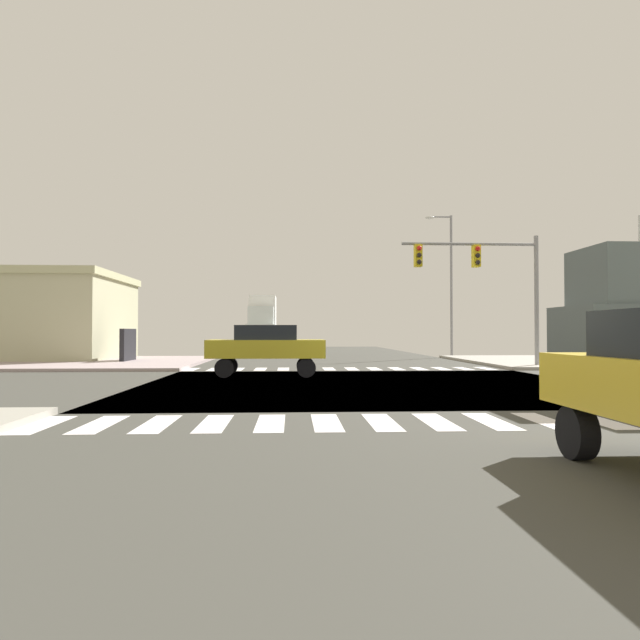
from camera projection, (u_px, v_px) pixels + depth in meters
name	position (u px, v px, depth m)	size (l,w,h in m)	color
ground	(368.00, 385.00, 17.45)	(90.00, 90.00, 0.05)	#403F39
sidewalk_corner_ne	(579.00, 361.00, 30.08)	(12.00, 12.00, 0.14)	#A09B91
sidewalk_corner_nw	(85.00, 362.00, 28.79)	(12.00, 12.00, 0.14)	#A79697
crosswalk_near	(409.00, 422.00, 10.15)	(13.50, 2.00, 0.01)	white
crosswalk_far	(340.00, 369.00, 24.73)	(13.50, 2.00, 0.01)	white
traffic_signal_mast	(483.00, 270.00, 25.45)	(6.29, 0.55, 6.02)	gray
street_lamp	(448.00, 274.00, 36.50)	(1.78, 0.32, 9.23)	gray
bank_building	(16.00, 317.00, 32.20)	(13.28, 8.70, 4.98)	#B3B18C
sedan_nearside_1	(266.00, 346.00, 20.80)	(4.30, 1.80, 1.88)	black
box_truck_queued_1	(262.00, 321.00, 49.71)	(2.40, 7.20, 4.85)	black
sedan_middle_4	(266.00, 337.00, 57.33)	(1.80, 4.30, 1.88)	black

